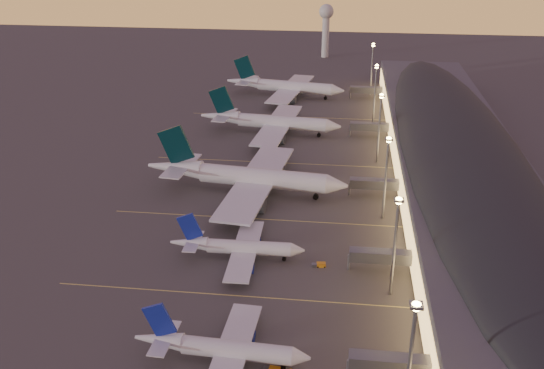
{
  "coord_description": "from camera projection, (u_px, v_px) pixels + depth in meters",
  "views": [
    {
      "loc": [
        22.27,
        -124.35,
        83.95
      ],
      "look_at": [
        2.0,
        45.0,
        7.0
      ],
      "focal_mm": 40.0,
      "sensor_mm": 36.0,
      "label": 1
    }
  ],
  "objects": [
    {
      "name": "baggage_tug_d",
      "position": [
        289.0,
        356.0,
        124.47
      ],
      "size": [
        2.64,
        4.38,
        1.22
      ],
      "rotation": [
        0.0,
        0.0,
        1.31
      ],
      "color": "orange",
      "rests_on": "ground"
    },
    {
      "name": "terminal_building",
      "position": [
        457.0,
        155.0,
        204.76
      ],
      "size": [
        56.35,
        255.0,
        17.46
      ],
      "color": "#4B4C51",
      "rests_on": "ground"
    },
    {
      "name": "airliner_wide_mid",
      "position": [
        270.0,
        122.0,
        249.59
      ],
      "size": [
        59.32,
        54.35,
        18.97
      ],
      "rotation": [
        0.0,
        0.0,
        -0.11
      ],
      "color": "silver",
      "rests_on": "ground"
    },
    {
      "name": "lane_markings",
      "position": [
        264.0,
        212.0,
        185.68
      ],
      "size": [
        90.0,
        180.36,
        0.0
      ],
      "color": "#D8C659",
      "rests_on": "ground"
    },
    {
      "name": "baggage_tug_c",
      "position": [
        319.0,
        265.0,
        156.79
      ],
      "size": [
        3.68,
        1.85,
        1.06
      ],
      "rotation": [
        0.0,
        0.0,
        0.12
      ],
      "color": "orange",
      "rests_on": "ground"
    },
    {
      "name": "airliner_wide_near",
      "position": [
        245.0,
        177.0,
        196.26
      ],
      "size": [
        67.21,
        61.63,
        21.5
      ],
      "rotation": [
        0.0,
        0.0,
        -0.11
      ],
      "color": "silver",
      "rests_on": "ground"
    },
    {
      "name": "radar_tower",
      "position": [
        326.0,
        22.0,
        374.72
      ],
      "size": [
        9.0,
        9.0,
        32.5
      ],
      "color": "silver",
      "rests_on": "ground"
    },
    {
      "name": "airliner_wide_far",
      "position": [
        285.0,
        86.0,
        299.99
      ],
      "size": [
        59.99,
        55.35,
        19.25
      ],
      "rotation": [
        0.0,
        0.0,
        -0.17
      ],
      "color": "silver",
      "rests_on": "ground"
    },
    {
      "name": "light_masts",
      "position": [
        383.0,
        135.0,
        197.19
      ],
      "size": [
        2.2,
        217.2,
        25.9
      ],
      "color": "gray",
      "rests_on": "ground"
    },
    {
      "name": "ground",
      "position": [
        242.0,
        284.0,
        149.48
      ],
      "size": [
        700.0,
        700.0,
        0.0
      ],
      "primitive_type": "plane",
      "color": "#474441"
    },
    {
      "name": "airliner_narrow_south",
      "position": [
        222.0,
        349.0,
        122.28
      ],
      "size": [
        36.51,
        32.6,
        13.05
      ],
      "rotation": [
        0.0,
        0.0,
        -0.05
      ],
      "color": "silver",
      "rests_on": "ground"
    },
    {
      "name": "airliner_narrow_north",
      "position": [
        237.0,
        247.0,
        159.43
      ],
      "size": [
        35.73,
        31.81,
        12.81
      ],
      "rotation": [
        0.0,
        0.0,
        0.02
      ],
      "color": "silver",
      "rests_on": "ground"
    }
  ]
}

